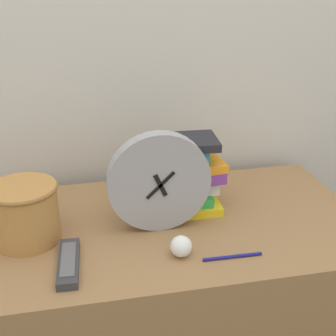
% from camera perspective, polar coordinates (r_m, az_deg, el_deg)
% --- Properties ---
extents(wall_back, '(6.00, 0.04, 2.40)m').
position_cam_1_polar(wall_back, '(1.45, -4.97, 15.34)').
color(wall_back, beige).
rests_on(wall_back, ground_plane).
extents(desk, '(1.14, 0.57, 0.77)m').
position_cam_1_polar(desk, '(1.49, -1.98, -19.68)').
color(desk, olive).
rests_on(desk, ground_plane).
extents(desk_clock, '(0.26, 0.04, 0.26)m').
position_cam_1_polar(desk_clock, '(1.18, -1.09, -1.75)').
color(desk_clock, '#99999E').
rests_on(desk_clock, desk).
extents(book_stack, '(0.25, 0.18, 0.21)m').
position_cam_1_polar(book_stack, '(1.30, 1.14, -0.89)').
color(book_stack, yellow).
rests_on(book_stack, desk).
extents(basket, '(0.17, 0.17, 0.15)m').
position_cam_1_polar(basket, '(1.20, -17.08, -5.07)').
color(basket, '#B27A3D').
rests_on(basket, desk).
extents(tv_remote, '(0.06, 0.18, 0.02)m').
position_cam_1_polar(tv_remote, '(1.11, -12.03, -11.23)').
color(tv_remote, '#333338').
rests_on(tv_remote, desk).
extents(crumpled_paper_ball, '(0.05, 0.05, 0.05)m').
position_cam_1_polar(crumpled_paper_ball, '(1.12, 1.61, -9.53)').
color(crumpled_paper_ball, white).
rests_on(crumpled_paper_ball, desk).
extents(pen, '(0.14, 0.01, 0.01)m').
position_cam_1_polar(pen, '(1.13, 7.85, -10.65)').
color(pen, navy).
rests_on(pen, desk).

